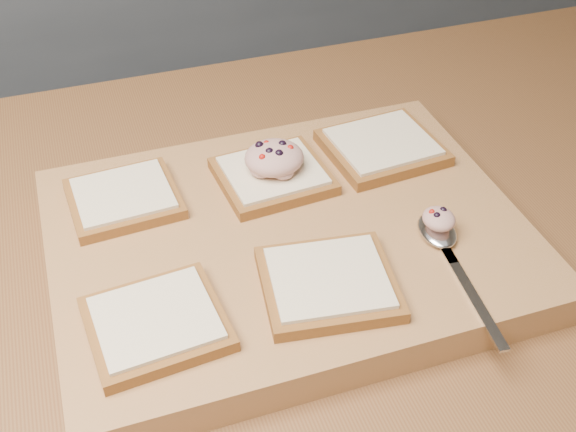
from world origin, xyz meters
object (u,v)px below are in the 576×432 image
at_px(bread_far_center, 273,175).
at_px(tuna_salad_dollop, 274,157).
at_px(spoon, 442,239).
at_px(cutting_board, 288,241).

bearing_deg(bread_far_center, tuna_salad_dollop, 4.79).
bearing_deg(spoon, cutting_board, 152.15).
height_order(cutting_board, bread_far_center, bread_far_center).
relative_size(bread_far_center, spoon, 0.67).
height_order(tuna_salad_dollop, spoon, tuna_salad_dollop).
xyz_separation_m(cutting_board, tuna_salad_dollop, (0.01, 0.08, 0.05)).
bearing_deg(tuna_salad_dollop, bread_far_center, -175.21).
relative_size(cutting_board, bread_far_center, 3.86).
xyz_separation_m(tuna_salad_dollop, spoon, (0.13, -0.15, -0.03)).
height_order(cutting_board, tuna_salad_dollop, tuna_salad_dollop).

